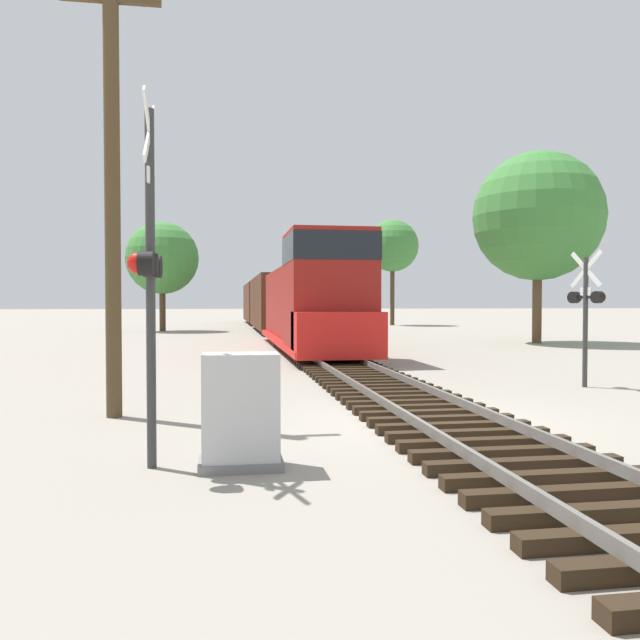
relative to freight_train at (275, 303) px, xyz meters
The scene contains 10 objects.
ground_plane 33.75m from the freight_train, 90.00° to the right, with size 400.00×400.00×0.00m, color gray.
rail_track_bed 33.74m from the freight_train, 90.00° to the right, with size 2.60×160.00×0.31m.
freight_train is the anchor object (origin of this frame).
crossing_signal_near 36.38m from the freight_train, 97.37° to the right, with size 0.35×1.00×4.74m.
crossing_signal_far 30.35m from the freight_train, 79.99° to the right, with size 0.58×1.00×3.42m.
relay_cabinet 36.48m from the freight_train, 95.53° to the right, with size 1.07×0.64×1.48m.
utility_pole 32.89m from the freight_train, 100.04° to the right, with size 1.80×0.29×8.24m.
tree_far_right 19.26m from the freight_train, 48.17° to the right, with size 6.68×6.68×9.94m.
tree_mid_background 9.26m from the freight_train, 159.57° to the left, with size 5.32×5.32×8.07m.
tree_deep_background 18.12m from the freight_train, 45.90° to the left, with size 4.87×4.87×9.88m.
Camera 1 is at (-3.74, -10.58, 2.12)m, focal length 35.00 mm.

